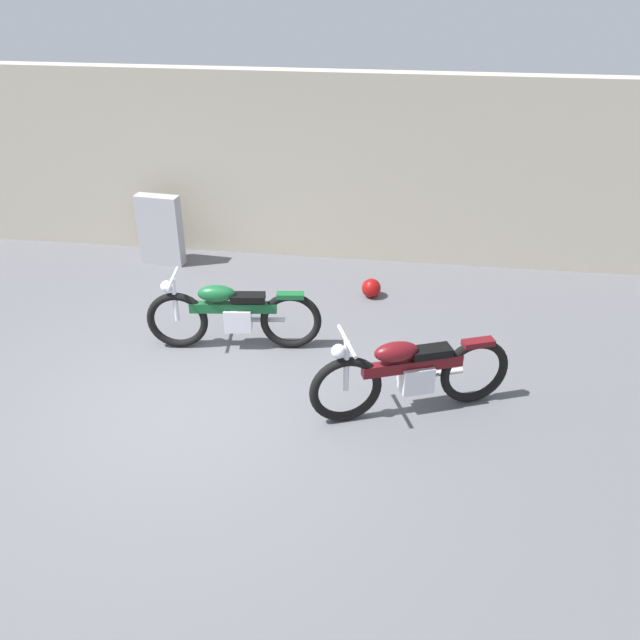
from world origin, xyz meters
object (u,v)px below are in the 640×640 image
at_px(helmet, 371,288).
at_px(motorcycle_green, 232,314).
at_px(stone_marker, 160,230).
at_px(motorcycle_maroon, 410,373).

bearing_deg(helmet, motorcycle_green, -134.92).
distance_m(stone_marker, motorcycle_maroon, 4.89).
bearing_deg(motorcycle_green, helmet, -142.29).
bearing_deg(stone_marker, motorcycle_green, -53.10).
bearing_deg(motorcycle_maroon, motorcycle_green, -46.37).
relative_size(stone_marker, motorcycle_green, 0.52).
relative_size(stone_marker, helmet, 4.03).
distance_m(helmet, motorcycle_green, 2.18).
bearing_deg(stone_marker, helmet, -12.03).
bearing_deg(motorcycle_maroon, helmet, -98.80).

